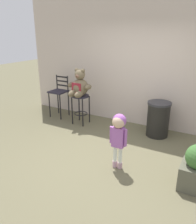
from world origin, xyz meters
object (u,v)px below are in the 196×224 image
object	(u,v)px
bar_stool_with_teddy	(81,103)
teddy_bear	(79,86)
child_walking	(119,130)
trash_bin	(158,119)
bar_chair_empty	(59,93)

from	to	relation	value
bar_stool_with_teddy	teddy_bear	distance (m)	0.45
child_walking	trash_bin	distance (m)	1.66
child_walking	bar_chair_empty	world-z (taller)	bar_chair_empty
bar_stool_with_teddy	teddy_bear	world-z (taller)	teddy_bear
bar_chair_empty	bar_stool_with_teddy	bearing A→B (deg)	-11.88
teddy_bear	bar_chair_empty	bearing A→B (deg)	165.93
child_walking	bar_chair_empty	distance (m)	2.92
teddy_bear	child_walking	size ratio (longest dim) A/B	0.67
child_walking	bar_chair_empty	size ratio (longest dim) A/B	0.89
bar_stool_with_teddy	trash_bin	size ratio (longest dim) A/B	0.95
trash_bin	bar_chair_empty	distance (m)	2.72
bar_stool_with_teddy	bar_chair_empty	distance (m)	0.83
child_walking	trash_bin	xyz separation A→B (m)	(0.23, 1.62, -0.32)
bar_stool_with_teddy	child_walking	distance (m)	2.17
bar_chair_empty	teddy_bear	bearing A→B (deg)	-14.07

